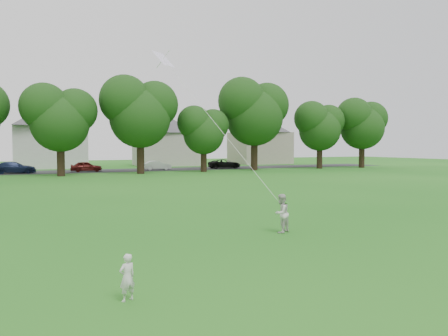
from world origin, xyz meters
name	(u,v)px	position (x,y,z in m)	size (l,w,h in m)	color
ground	(174,265)	(0.00, 0.00, 0.00)	(160.00, 160.00, 0.00)	#195F15
street	(56,172)	(0.00, 42.00, 0.01)	(90.00, 7.00, 0.01)	#2D2D30
toddler	(127,277)	(-1.63, -2.04, 0.46)	(0.34, 0.22, 0.93)	silver
older_boy	(281,213)	(4.64, 2.34, 0.67)	(0.65, 0.51, 1.34)	beige
kite	(214,122)	(3.57, 5.66, 3.95)	(1.70, 3.92, 9.18)	white
tree_row	(102,112)	(4.15, 35.60, 6.43)	(81.56, 9.24, 11.33)	black
parked_cars	(15,168)	(-4.07, 41.00, 0.61)	(55.52, 2.34, 1.25)	black
house_row	(48,132)	(-0.20, 52.00, 4.79)	(76.40, 12.80, 10.00)	white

